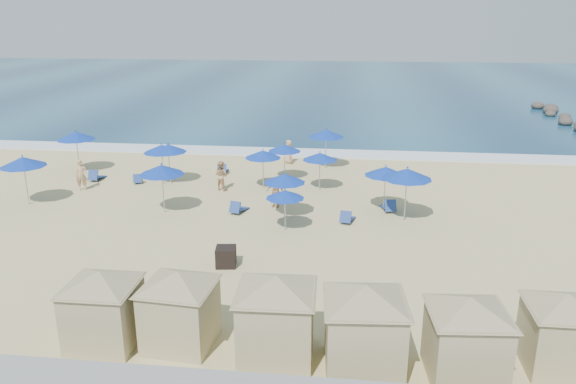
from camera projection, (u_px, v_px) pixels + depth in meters
The scene contains 33 objects.
ground at pixel (252, 233), 25.91m from camera, with size 160.00×160.00×0.00m, color #C8B87F.
ocean at pixel (322, 85), 77.91m from camera, with size 160.00×80.00×0.06m, color navy.
surf_line at pixel (290, 152), 40.56m from camera, with size 160.00×2.50×0.08m, color white.
trash_bin at pixel (226, 257), 22.44m from camera, with size 0.79×0.79×0.79m, color black.
cabana_0 at pixel (102, 298), 16.83m from camera, with size 4.27×4.27×2.68m.
cabana_1 at pixel (179, 299), 16.82m from camera, with size 4.25×4.25×2.68m.
cabana_2 at pixel (276, 306), 16.14m from camera, with size 4.61×4.61×2.90m.
cabana_3 at pixel (365, 316), 15.58m from camera, with size 4.62×4.62×2.91m.
cabana_4 at pixel (468, 327), 15.25m from camera, with size 4.32×4.32×2.72m.
cabana_5 at pixel (563, 322), 15.66m from camera, with size 4.14×4.14×2.59m.
umbrella_0 at pixel (76, 136), 35.12m from camera, with size 2.37×2.37×2.70m.
umbrella_1 at pixel (23, 162), 29.10m from camera, with size 2.35×2.35×2.68m.
umbrella_2 at pixel (162, 149), 32.68m from camera, with size 2.16×2.16×2.46m.
umbrella_3 at pixel (162, 170), 27.89m from camera, with size 2.28×2.28×2.59m.
umbrella_4 at pixel (168, 148), 32.75m from camera, with size 2.17×2.17×2.47m.
umbrella_5 at pixel (263, 154), 31.79m from camera, with size 2.07×2.07×2.35m.
umbrella_6 at pixel (285, 194), 25.68m from camera, with size 1.79×1.79×2.04m.
umbrella_7 at pixel (284, 148), 33.58m from camera, with size 2.00×2.00×2.27m.
umbrella_8 at pixel (285, 178), 27.25m from camera, with size 2.05×2.05×2.33m.
umbrella_9 at pixel (326, 133), 35.96m from camera, with size 2.33×2.33×2.66m.
umbrella_10 at pixel (386, 171), 28.17m from camera, with size 2.13×2.13×2.42m.
umbrella_11 at pixel (407, 174), 26.74m from camera, with size 2.40×2.40×2.73m.
umbrella_12 at pixel (320, 156), 31.60m from camera, with size 2.00×2.00×2.27m.
beach_chair_0 at pixel (96, 176), 33.92m from camera, with size 0.63×1.35×0.73m.
beach_chair_1 at pixel (138, 179), 33.42m from camera, with size 0.86×1.21×0.61m.
beach_chair_2 at pixel (223, 170), 35.40m from camera, with size 0.64×1.29×0.69m.
beach_chair_3 at pixel (238, 208), 28.44m from camera, with size 0.90×1.37×0.69m.
beach_chair_4 at pixel (347, 218), 27.15m from camera, with size 0.82×1.32×0.67m.
beach_chair_5 at pixel (389, 206), 28.67m from camera, with size 0.81×1.38×0.71m.
beachgoer_0 at pixel (81, 175), 31.85m from camera, with size 0.64×0.42×1.77m, color tan.
beachgoer_1 at pixel (221, 175), 31.93m from camera, with size 0.82×0.64×1.70m, color tan.
beachgoer_2 at pixel (275, 192), 29.14m from camera, with size 0.96×0.40×1.64m, color tan.
beachgoer_3 at pixel (289, 152), 37.52m from camera, with size 0.79×0.51×1.61m, color tan.
Camera 1 is at (4.44, -23.74, 9.73)m, focal length 35.00 mm.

